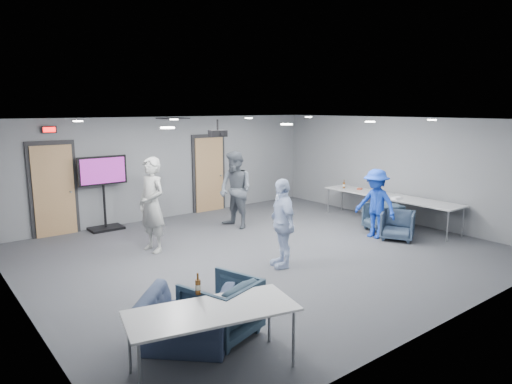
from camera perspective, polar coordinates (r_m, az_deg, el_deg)
floor at (r=9.50m, az=0.88°, el=-7.49°), size 9.00×9.00×0.00m
ceiling at (r=9.04m, az=0.93°, el=9.02°), size 9.00×9.00×0.00m
wall_back at (r=12.50m, az=-10.70°, el=3.05°), size 9.00×0.02×2.70m
wall_front at (r=6.63m, az=23.24°, el=-4.21°), size 9.00×0.02×2.70m
wall_left at (r=7.30m, az=-27.82°, el=-3.27°), size 0.02×8.00×2.70m
wall_right at (r=12.47m, az=17.24°, el=2.74°), size 0.02×8.00×2.70m
door_left at (r=11.46m, az=-23.96°, el=0.22°), size 1.06×0.17×2.24m
door_right at (r=13.09m, az=-5.90°, el=2.26°), size 1.06×0.17×2.24m
exit_sign at (r=11.29m, az=-24.46°, el=7.12°), size 0.32×0.08×0.16m
hvac_diffuser at (r=11.11m, az=-10.36°, el=9.05°), size 0.60×0.60×0.03m
downlights at (r=9.04m, az=0.93°, el=8.92°), size 6.18×3.78×0.02m
person_a at (r=9.55m, az=-12.87°, el=-1.58°), size 0.58×0.78×1.96m
person_b at (r=11.18m, az=-2.57°, el=0.26°), size 0.82×1.00×1.90m
person_c at (r=8.46m, az=3.28°, el=-3.89°), size 0.72×1.06×1.67m
person_d at (r=10.70m, az=14.73°, el=-1.42°), size 0.67×1.06×1.58m
chair_right_b at (r=11.41m, az=15.56°, el=-3.06°), size 0.89×0.87×0.67m
chair_right_c at (r=10.77m, az=17.28°, el=-3.99°), size 0.96×0.95×0.65m
chair_front_a at (r=6.10m, az=-4.38°, el=-14.23°), size 1.03×1.05×0.77m
chair_front_b at (r=5.92m, az=-8.59°, el=-15.58°), size 1.41×1.41×0.69m
table_right_a at (r=12.68m, az=12.61°, el=0.03°), size 0.74×1.77×0.73m
table_right_b at (r=11.60m, az=19.86°, el=-1.29°), size 0.82×1.96×0.73m
table_front_left at (r=5.26m, az=-5.52°, el=-14.84°), size 2.02×1.21×0.73m
bottle_front at (r=5.61m, az=-7.27°, el=-11.64°), size 0.07×0.07×0.27m
bottle_right at (r=12.85m, az=10.93°, el=0.85°), size 0.06×0.06×0.25m
snack_box at (r=12.77m, az=12.83°, el=0.39°), size 0.19×0.16×0.04m
wrapper at (r=11.65m, az=17.17°, el=-0.74°), size 0.25×0.18×0.05m
tv_stand at (r=11.57m, az=-18.52°, el=0.44°), size 1.17×0.56×1.80m
projector at (r=9.71m, az=-4.80°, el=7.34°), size 0.40×0.37×0.36m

